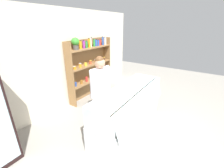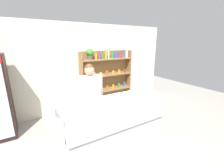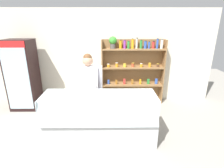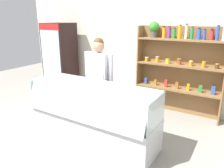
{
  "view_description": "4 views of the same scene",
  "coord_description": "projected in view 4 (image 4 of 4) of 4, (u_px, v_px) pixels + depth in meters",
  "views": [
    {
      "loc": [
        -2.53,
        -1.21,
        2.3
      ],
      "look_at": [
        0.4,
        0.72,
        0.88
      ],
      "focal_mm": 24.0,
      "sensor_mm": 36.0,
      "label": 1
    },
    {
      "loc": [
        -1.37,
        -2.35,
        2.14
      ],
      "look_at": [
        0.41,
        0.62,
        1.17
      ],
      "focal_mm": 24.0,
      "sensor_mm": 36.0,
      "label": 2
    },
    {
      "loc": [
        0.34,
        -2.99,
        2.29
      ],
      "look_at": [
        0.38,
        0.46,
        1.09
      ],
      "focal_mm": 28.0,
      "sensor_mm": 36.0,
      "label": 3
    },
    {
      "loc": [
        2.13,
        -2.58,
        2.03
      ],
      "look_at": [
        0.24,
        0.51,
        0.93
      ],
      "focal_mm": 35.0,
      "sensor_mm": 36.0,
      "label": 4
    }
  ],
  "objects": [
    {
      "name": "ground_plane",
      "position": [
        85.0,
        141.0,
        3.76
      ],
      "size": [
        12.0,
        12.0,
        0.0
      ],
      "primitive_type": "plane",
      "color": "gray"
    },
    {
      "name": "back_wall",
      "position": [
        140.0,
        48.0,
        5.14
      ],
      "size": [
        6.8,
        0.1,
        2.7
      ],
      "primitive_type": "cube",
      "color": "silver",
      "rests_on": "ground"
    },
    {
      "name": "deli_display_case",
      "position": [
        93.0,
        124.0,
        3.68
      ],
      "size": [
        2.2,
        0.76,
        1.01
      ],
      "color": "silver",
      "rests_on": "ground"
    },
    {
      "name": "shop_clerk",
      "position": [
        99.0,
        75.0,
        4.07
      ],
      "size": [
        0.62,
        0.25,
        1.69
      ],
      "color": "#4C4233",
      "rests_on": "ground"
    },
    {
      "name": "shelving_unit",
      "position": [
        178.0,
        64.0,
        4.56
      ],
      "size": [
        1.8,
        0.29,
        1.96
      ],
      "color": "olive",
      "rests_on": "ground"
    },
    {
      "name": "drinks_fridge",
      "position": [
        60.0,
        60.0,
        5.82
      ],
      "size": [
        0.71,
        0.65,
        1.91
      ],
      "color": "black",
      "rests_on": "ground"
    }
  ]
}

